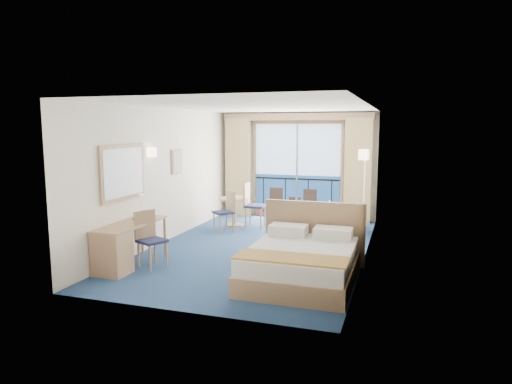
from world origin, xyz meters
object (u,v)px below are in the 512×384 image
at_px(desk_chair, 149,235).
at_px(table_chair_b, 227,209).
at_px(desk, 116,248).
at_px(table_chair_a, 252,202).
at_px(nightstand, 350,242).
at_px(armchair, 344,216).
at_px(floor_lamp, 365,172).
at_px(bed, 302,261).
at_px(round_table, 234,205).

relative_size(desk_chair, table_chair_b, 1.03).
relative_size(desk, table_chair_a, 1.50).
xyz_separation_m(nightstand, armchair, (-0.39, 2.28, 0.02)).
bearing_deg(nightstand, desk, -151.09).
bearing_deg(table_chair_b, nightstand, 16.63).
relative_size(armchair, floor_lamp, 0.42).
distance_m(desk_chair, table_chair_b, 2.84).
xyz_separation_m(armchair, floor_lamp, (0.39, 0.50, 0.96)).
relative_size(nightstand, desk, 0.39).
height_order(floor_lamp, desk_chair, floor_lamp).
bearing_deg(floor_lamp, desk, -126.50).
distance_m(floor_lamp, desk_chair, 5.35).
bearing_deg(floor_lamp, bed, -97.54).
height_order(bed, table_chair_b, bed).
bearing_deg(floor_lamp, table_chair_b, -153.52).
bearing_deg(bed, nightstand, 68.52).
xyz_separation_m(floor_lamp, table_chair_b, (-2.88, -1.43, -0.77)).
bearing_deg(armchair, bed, 77.10).
xyz_separation_m(table_chair_a, table_chair_b, (-0.37, -0.65, -0.07)).
distance_m(nightstand, desk_chair, 3.48).
height_order(table_chair_a, table_chair_b, table_chair_a).
bearing_deg(desk, table_chair_a, 76.06).
relative_size(desk_chair, table_chair_a, 0.91).
height_order(bed, desk, bed).
height_order(bed, desk_chair, bed).
relative_size(nightstand, armchair, 0.85).
height_order(nightstand, armchair, armchair).
xyz_separation_m(nightstand, round_table, (-2.93, 1.99, 0.20)).
relative_size(armchair, desk, 0.46).
xyz_separation_m(nightstand, desk, (-3.47, -1.92, 0.10)).
height_order(desk, desk_chair, desk_chair).
xyz_separation_m(round_table, table_chair_a, (0.43, 0.01, 0.08)).
bearing_deg(floor_lamp, table_chair_a, -162.72).
bearing_deg(round_table, desk, -97.96).
xyz_separation_m(nightstand, floor_lamp, (0.00, 2.78, 0.99)).
distance_m(armchair, table_chair_b, 2.66).
bearing_deg(desk_chair, bed, -64.35).
relative_size(armchair, desk_chair, 0.76).
relative_size(bed, table_chair_a, 1.97).
distance_m(nightstand, round_table, 3.54).
height_order(desk_chair, round_table, desk_chair).
height_order(nightstand, desk, desk).
xyz_separation_m(desk, desk_chair, (0.34, 0.44, 0.13)).
bearing_deg(desk, desk_chair, 52.55).
bearing_deg(table_chair_b, table_chair_a, 102.08).
bearing_deg(table_chair_a, desk, 162.95).
relative_size(floor_lamp, desk_chair, 1.81).
relative_size(floor_lamp, table_chair_b, 1.86).
bearing_deg(table_chair_b, armchair, 62.36).
xyz_separation_m(armchair, desk, (-3.09, -4.20, 0.08)).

